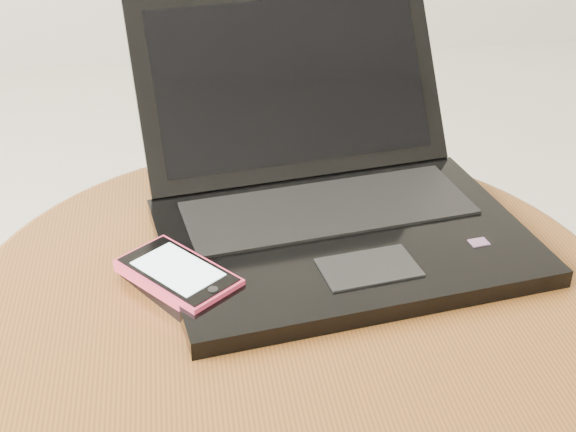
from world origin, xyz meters
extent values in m
cylinder|color=brown|center=(-0.04, -0.10, 0.49)|extent=(0.61, 0.61, 0.03)
torus|color=brown|center=(-0.04, -0.10, 0.49)|extent=(0.64, 0.64, 0.03)
cube|color=black|center=(0.02, -0.04, 0.52)|extent=(0.40, 0.30, 0.02)
cube|color=black|center=(0.01, 0.01, 0.53)|extent=(0.32, 0.15, 0.00)
cube|color=black|center=(0.03, -0.11, 0.53)|extent=(0.10, 0.07, 0.00)
cube|color=red|center=(0.15, -0.08, 0.53)|extent=(0.02, 0.02, 0.00)
cube|color=black|center=(-0.01, 0.14, 0.62)|extent=(0.37, 0.17, 0.19)
cube|color=black|center=(-0.01, 0.14, 0.63)|extent=(0.33, 0.14, 0.16)
cube|color=black|center=(-0.15, -0.09, 0.52)|extent=(0.13, 0.14, 0.01)
cube|color=#A62673|center=(-0.18, -0.04, 0.52)|extent=(0.06, 0.04, 0.00)
cube|color=#F23B62|center=(-0.15, -0.09, 0.53)|extent=(0.12, 0.13, 0.01)
cube|color=black|center=(-0.15, -0.09, 0.53)|extent=(0.11, 0.12, 0.00)
cube|color=#C9F5F5|center=(-0.15, -0.09, 0.53)|extent=(0.09, 0.09, 0.00)
cylinder|color=black|center=(-0.12, -0.13, 0.53)|extent=(0.01, 0.01, 0.00)
camera|label=1|loc=(-0.14, -0.71, 0.95)|focal=49.42mm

